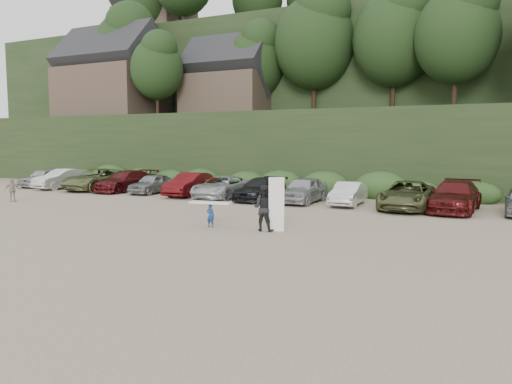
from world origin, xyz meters
The scene contains 6 objects.
ground centered at (0.00, 0.00, 0.00)m, with size 120.00×120.00×0.00m, color tan.
hillside_backdrop centered at (-0.26, 35.93, 11.22)m, with size 90.00×41.50×28.00m.
parked_cars centered at (-2.93, 9.99, 0.77)m, with size 39.29×6.33×1.65m.
distant_walker centered at (-15.17, 2.29, 0.73)m, with size 0.86×0.36×1.47m, color gray.
child_surfer centered at (0.62, -0.02, 0.76)m, with size 1.93×0.79×1.12m.
adult_surfer centered at (3.15, 0.21, 0.98)m, with size 1.41×0.79×2.28m.
Camera 1 is at (12.01, -18.40, 3.77)m, focal length 35.00 mm.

